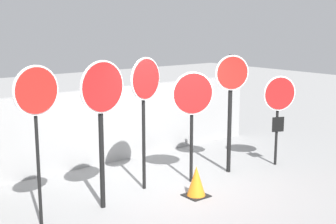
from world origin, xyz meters
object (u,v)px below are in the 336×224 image
Objects in this scene: stop_sign_2 at (145,92)px; stop_sign_4 at (231,91)px; traffic_cone_0 at (196,181)px; stop_sign_3 at (193,102)px; stop_sign_0 at (37,103)px; stop_sign_1 at (102,105)px; stop_sign_5 at (279,101)px.

stop_sign_2 reaches higher than stop_sign_4.
stop_sign_2 is 4.42× the size of traffic_cone_0.
stop_sign_3 is 1.55m from traffic_cone_0.
stop_sign_4 is (1.04, -0.01, 0.10)m from stop_sign_3.
stop_sign_0 reaches higher than stop_sign_3.
stop_sign_3 is (2.04, 0.07, -0.16)m from stop_sign_1.
stop_sign_0 is at bearing 174.32° from stop_sign_2.
stop_sign_3 is 3.89× the size of traffic_cone_0.
stop_sign_5 is at bearing 6.61° from traffic_cone_0.
stop_sign_1 is at bearing -156.42° from stop_sign_4.
stop_sign_0 reaches higher than traffic_cone_0.
stop_sign_1 reaches higher than stop_sign_3.
stop_sign_1 is 4.30m from stop_sign_5.
stop_sign_2 is 1.01× the size of stop_sign_4.
stop_sign_5 is at bearing -10.34° from stop_sign_0.
stop_sign_5 is at bearing 13.63° from stop_sign_3.
stop_sign_1 is 1.02× the size of stop_sign_4.
stop_sign_0 is 1.00× the size of stop_sign_1.
stop_sign_4 is at bearing -6.98° from stop_sign_0.
stop_sign_4 is 1.26m from stop_sign_5.
stop_sign_1 is at bearing 161.07° from traffic_cone_0.
stop_sign_2 is 1.14× the size of stop_sign_3.
stop_sign_0 is at bearing -156.30° from stop_sign_4.
traffic_cone_0 is at bearing -135.11° from stop_sign_4.
stop_sign_3 reaches higher than stop_sign_5.
stop_sign_4 is 2.16m from traffic_cone_0.
stop_sign_0 is 1.01× the size of stop_sign_4.
stop_sign_1 is (1.14, 0.03, -0.16)m from stop_sign_0.
traffic_cone_0 is (-2.67, -0.31, -1.17)m from stop_sign_5.
stop_sign_4 is 4.38× the size of traffic_cone_0.
stop_sign_3 is at bearing -158.14° from stop_sign_4.
stop_sign_0 is 2.27m from stop_sign_2.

